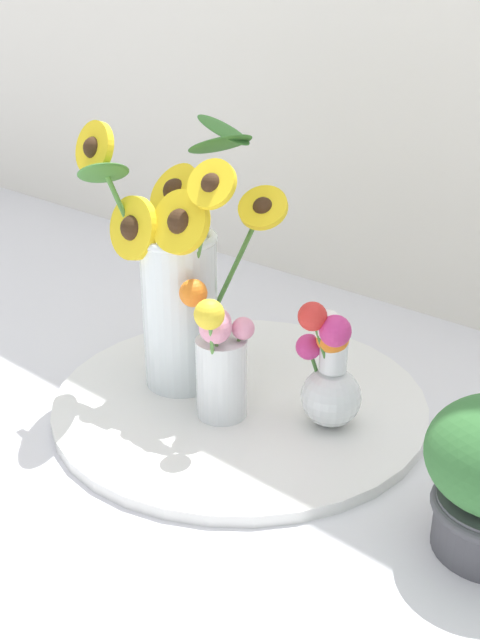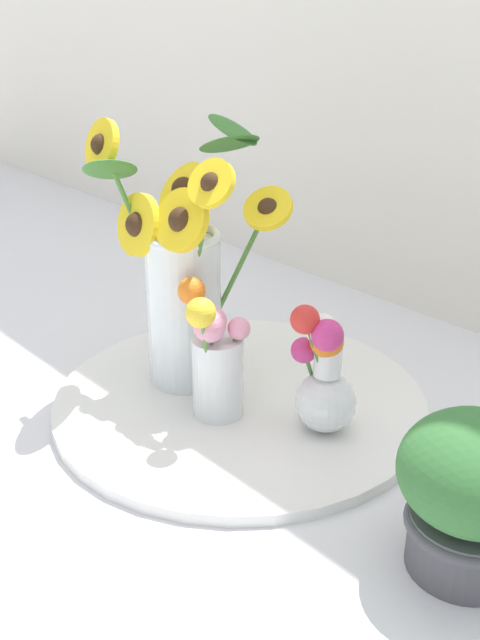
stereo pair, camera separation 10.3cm
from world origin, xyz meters
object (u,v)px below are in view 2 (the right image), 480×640
at_px(vase_bulb_right, 324,377).
at_px(potted_plant, 472,491).
at_px(mason_jar_sunflowers, 182,281).
at_px(serving_tray, 240,401).
at_px(vase_small_center, 215,357).

distance_m(vase_bulb_right, potted_plant, 0.27).
bearing_deg(mason_jar_sunflowers, vase_bulb_right, 10.99).
xyz_separation_m(serving_tray, potted_plant, (0.40, -0.05, 0.09)).
xyz_separation_m(serving_tray, vase_small_center, (0.01, -0.06, 0.10)).
relative_size(serving_tray, vase_bulb_right, 2.90).
relative_size(vase_bulb_right, potted_plant, 1.02).
relative_size(mason_jar_sunflowers, potted_plant, 2.17).
xyz_separation_m(serving_tray, mason_jar_sunflowers, (-0.10, -0.02, 0.17)).
relative_size(mason_jar_sunflowers, vase_bulb_right, 2.12).
bearing_deg(vase_small_center, serving_tray, 103.25).
xyz_separation_m(mason_jar_sunflowers, potted_plant, (0.50, -0.02, -0.08)).
relative_size(mason_jar_sunflowers, vase_small_center, 2.02).
bearing_deg(vase_small_center, vase_bulb_right, 32.84).
height_order(mason_jar_sunflowers, vase_bulb_right, mason_jar_sunflowers).
height_order(serving_tray, vase_bulb_right, vase_bulb_right).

